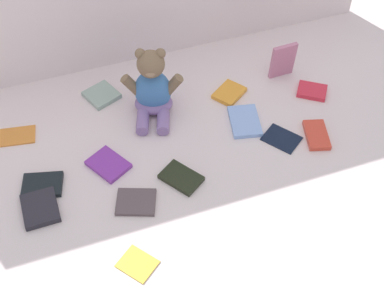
{
  "coord_description": "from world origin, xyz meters",
  "views": [
    {
      "loc": [
        -0.36,
        -1.07,
        1.26
      ],
      "look_at": [
        -0.02,
        -0.1,
        0.1
      ],
      "focal_mm": 49.55,
      "sensor_mm": 36.0,
      "label": 1
    }
  ],
  "objects_px": {
    "book_case_6": "(40,208)",
    "book_case_12": "(283,61)",
    "book_case_10": "(317,135)",
    "book_case_0": "(17,135)",
    "book_case_4": "(137,263)",
    "book_case_9": "(229,93)",
    "teddy_bear": "(153,90)",
    "book_case_7": "(181,178)",
    "book_case_11": "(42,185)",
    "book_case_8": "(136,202)",
    "book_case_13": "(245,121)",
    "book_case_3": "(312,91)",
    "book_case_2": "(282,138)",
    "book_case_1": "(102,95)",
    "book_case_5": "(108,164)"
  },
  "relations": [
    {
      "from": "book_case_6",
      "to": "book_case_12",
      "type": "distance_m",
      "value": 0.95
    },
    {
      "from": "book_case_10",
      "to": "book_case_0",
      "type": "bearing_deg",
      "value": 176.62
    },
    {
      "from": "book_case_0",
      "to": "book_case_6",
      "type": "distance_m",
      "value": 0.31
    },
    {
      "from": "book_case_4",
      "to": "book_case_9",
      "type": "bearing_deg",
      "value": 10.39
    },
    {
      "from": "teddy_bear",
      "to": "book_case_4",
      "type": "distance_m",
      "value": 0.59
    },
    {
      "from": "book_case_7",
      "to": "book_case_11",
      "type": "height_order",
      "value": "same"
    },
    {
      "from": "book_case_0",
      "to": "book_case_6",
      "type": "height_order",
      "value": "book_case_6"
    },
    {
      "from": "book_case_8",
      "to": "book_case_9",
      "type": "distance_m",
      "value": 0.54
    },
    {
      "from": "book_case_13",
      "to": "book_case_3",
      "type": "bearing_deg",
      "value": -156.02
    },
    {
      "from": "book_case_2",
      "to": "book_case_4",
      "type": "distance_m",
      "value": 0.62
    },
    {
      "from": "book_case_3",
      "to": "book_case_0",
      "type": "bearing_deg",
      "value": 117.8
    },
    {
      "from": "book_case_9",
      "to": "book_case_10",
      "type": "height_order",
      "value": "book_case_10"
    },
    {
      "from": "book_case_9",
      "to": "book_case_4",
      "type": "bearing_deg",
      "value": 102.96
    },
    {
      "from": "book_case_1",
      "to": "book_case_5",
      "type": "bearing_deg",
      "value": -121.42
    },
    {
      "from": "book_case_8",
      "to": "book_case_3",
      "type": "bearing_deg",
      "value": 130.03
    },
    {
      "from": "book_case_11",
      "to": "book_case_13",
      "type": "distance_m",
      "value": 0.67
    },
    {
      "from": "book_case_1",
      "to": "book_case_2",
      "type": "height_order",
      "value": "book_case_1"
    },
    {
      "from": "book_case_13",
      "to": "book_case_6",
      "type": "bearing_deg",
      "value": 22.99
    },
    {
      "from": "book_case_4",
      "to": "book_case_13",
      "type": "relative_size",
      "value": 0.68
    },
    {
      "from": "book_case_8",
      "to": "book_case_0",
      "type": "bearing_deg",
      "value": -122.07
    },
    {
      "from": "book_case_1",
      "to": "book_case_12",
      "type": "xyz_separation_m",
      "value": [
        0.63,
        -0.1,
        0.06
      ]
    },
    {
      "from": "book_case_9",
      "to": "book_case_8",
      "type": "bearing_deg",
      "value": 93.24
    },
    {
      "from": "teddy_bear",
      "to": "book_case_4",
      "type": "relative_size",
      "value": 2.6
    },
    {
      "from": "book_case_5",
      "to": "book_case_9",
      "type": "xyz_separation_m",
      "value": [
        0.47,
        0.17,
        0.0
      ]
    },
    {
      "from": "book_case_13",
      "to": "teddy_bear",
      "type": "bearing_deg",
      "value": -18.27
    },
    {
      "from": "book_case_6",
      "to": "book_case_8",
      "type": "bearing_deg",
      "value": -14.62
    },
    {
      "from": "book_case_7",
      "to": "book_case_8",
      "type": "relative_size",
      "value": 1.06
    },
    {
      "from": "book_case_9",
      "to": "book_case_7",
      "type": "bearing_deg",
      "value": 102.07
    },
    {
      "from": "book_case_4",
      "to": "book_case_10",
      "type": "distance_m",
      "value": 0.71
    },
    {
      "from": "book_case_2",
      "to": "book_case_7",
      "type": "distance_m",
      "value": 0.36
    },
    {
      "from": "book_case_7",
      "to": "book_case_13",
      "type": "height_order",
      "value": "same"
    },
    {
      "from": "book_case_10",
      "to": "book_case_13",
      "type": "xyz_separation_m",
      "value": [
        -0.19,
        0.13,
        -0.0
      ]
    },
    {
      "from": "book_case_9",
      "to": "book_case_11",
      "type": "distance_m",
      "value": 0.7
    },
    {
      "from": "book_case_2",
      "to": "book_case_5",
      "type": "bearing_deg",
      "value": 136.5
    },
    {
      "from": "book_case_2",
      "to": "book_case_12",
      "type": "bearing_deg",
      "value": 29.23
    },
    {
      "from": "teddy_bear",
      "to": "book_case_8",
      "type": "relative_size",
      "value": 2.18
    },
    {
      "from": "book_case_1",
      "to": "book_case_11",
      "type": "relative_size",
      "value": 0.87
    },
    {
      "from": "book_case_1",
      "to": "book_case_6",
      "type": "xyz_separation_m",
      "value": [
        -0.27,
        -0.41,
        0.0
      ]
    },
    {
      "from": "book_case_2",
      "to": "book_case_8",
      "type": "xyz_separation_m",
      "value": [
        -0.51,
        -0.09,
        0.0
      ]
    },
    {
      "from": "teddy_bear",
      "to": "book_case_10",
      "type": "height_order",
      "value": "teddy_bear"
    },
    {
      "from": "teddy_bear",
      "to": "book_case_11",
      "type": "height_order",
      "value": "teddy_bear"
    },
    {
      "from": "book_case_3",
      "to": "book_case_11",
      "type": "xyz_separation_m",
      "value": [
        -0.95,
        -0.1,
        -0.0
      ]
    },
    {
      "from": "book_case_3",
      "to": "book_case_10",
      "type": "bearing_deg",
      "value": -168.65
    },
    {
      "from": "book_case_2",
      "to": "book_case_11",
      "type": "xyz_separation_m",
      "value": [
        -0.75,
        0.06,
        0.0
      ]
    },
    {
      "from": "book_case_1",
      "to": "book_case_7",
      "type": "distance_m",
      "value": 0.46
    },
    {
      "from": "book_case_4",
      "to": "book_case_12",
      "type": "xyz_separation_m",
      "value": [
        0.69,
        0.56,
        0.06
      ]
    },
    {
      "from": "book_case_5",
      "to": "book_case_7",
      "type": "distance_m",
      "value": 0.23
    },
    {
      "from": "book_case_7",
      "to": "book_case_13",
      "type": "bearing_deg",
      "value": 175.25
    },
    {
      "from": "book_case_5",
      "to": "book_case_10",
      "type": "bearing_deg",
      "value": -38.42
    },
    {
      "from": "book_case_5",
      "to": "book_case_12",
      "type": "bearing_deg",
      "value": -12.63
    }
  ]
}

